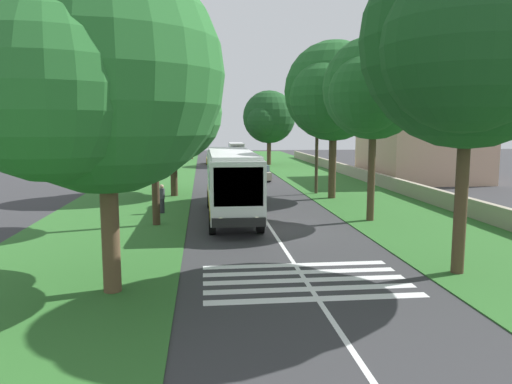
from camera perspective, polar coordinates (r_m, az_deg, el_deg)
name	(u,v)px	position (r m, az deg, el deg)	size (l,w,h in m)	color
ground	(272,231)	(24.13, 1.91, -4.53)	(160.00, 160.00, 0.00)	#333335
grass_verge_left	(140,192)	(38.98, -13.30, -0.01)	(120.00, 8.00, 0.04)	#2D6628
grass_verge_right	(346,189)	(40.37, 10.47, 0.33)	(120.00, 8.00, 0.04)	#2D6628
centre_line	(246,191)	(38.83, -1.21, 0.15)	(110.00, 0.16, 0.01)	silver
coach_bus	(231,180)	(27.03, -2.89, 1.40)	(11.16, 2.62, 3.73)	white
zebra_crossing	(305,280)	(16.68, 5.75, -10.16)	(4.05, 6.80, 0.01)	silver
trailing_car_0	(260,173)	(46.40, 0.43, 2.21)	(4.30, 1.78, 1.43)	#B7A893
trailing_car_1	(251,168)	(52.26, -0.54, 2.83)	(4.30, 1.78, 1.43)	navy
trailing_car_2	(244,163)	(59.50, -1.44, 3.42)	(4.30, 1.78, 1.43)	gold
trailing_car_3	(213,159)	(66.51, -5.04, 3.84)	(4.30, 1.78, 1.43)	gold
trailing_minibus_0	(236,149)	(75.36, -2.33, 4.99)	(6.00, 2.14, 2.53)	silver
roadside_tree_left_0	(98,82)	(15.45, -17.95, 12.10)	(8.83, 7.06, 10.11)	brown
roadside_tree_left_1	(171,115)	(36.15, -9.87, 8.85)	(8.21, 7.09, 9.58)	#3D2D1E
roadside_tree_left_2	(150,70)	(25.51, -12.29, 13.69)	(5.18, 4.46, 10.18)	#3D2D1E
roadside_tree_left_3	(190,107)	(76.61, -7.66, 9.78)	(6.61, 5.43, 10.83)	#3D2D1E
roadside_tree_right_0	(331,94)	(34.80, 8.72, 11.22)	(8.29, 6.87, 10.89)	#4C3826
roadside_tree_right_1	(465,45)	(17.93, 23.14, 15.47)	(8.54, 7.18, 11.47)	#4C3826
roadside_tree_right_2	(371,91)	(26.67, 13.28, 11.40)	(6.43, 5.44, 9.74)	#4C3826
roadside_tree_right_3	(268,118)	(64.50, 1.39, 8.56)	(8.11, 6.82, 9.63)	#4C3826
utility_pole	(317,139)	(37.06, 7.10, 6.12)	(0.24, 1.40, 7.89)	#473828
roadside_wall	(367,176)	(46.07, 12.77, 1.84)	(70.00, 0.40, 1.04)	#9E937F
roadside_building	(421,142)	(49.00, 18.61, 5.59)	(11.61, 9.75, 7.20)	tan
pedestrian	(162,198)	(29.14, -10.90, -0.73)	(0.34, 0.34, 1.69)	#26262D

